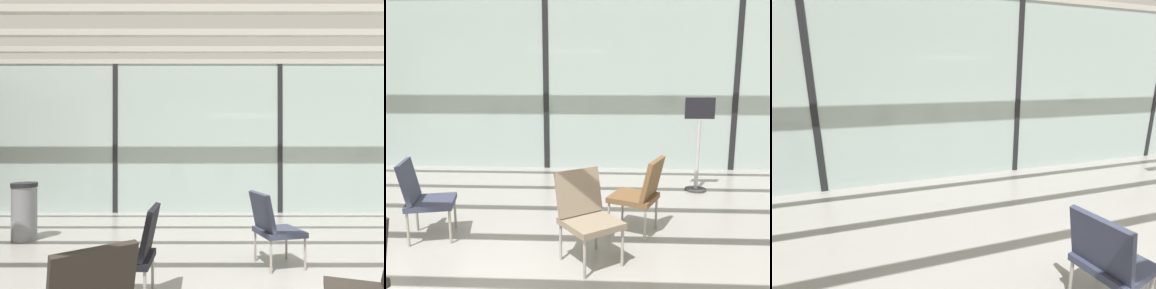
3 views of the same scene
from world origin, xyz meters
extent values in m
cube|color=#A3B7B2|center=(0.00, 5.20, 1.58)|extent=(14.00, 0.08, 3.16)
cube|color=black|center=(0.00, 5.20, 1.58)|extent=(0.10, 0.12, 3.16)
cube|color=black|center=(3.50, 5.20, 1.58)|extent=(0.10, 0.12, 3.16)
ellipsoid|color=silver|center=(1.50, 10.48, 1.96)|extent=(12.70, 3.92, 3.92)
sphere|color=gray|center=(-4.34, 10.48, 1.96)|extent=(2.16, 2.16, 2.16)
sphere|color=black|center=(-1.99, 8.68, 2.25)|extent=(0.28, 0.28, 0.28)
sphere|color=black|center=(-1.09, 8.68, 2.25)|extent=(0.28, 0.28, 0.28)
sphere|color=black|center=(-0.19, 8.68, 2.25)|extent=(0.28, 0.28, 0.28)
sphere|color=black|center=(0.71, 8.68, 2.25)|extent=(0.28, 0.28, 0.28)
sphere|color=black|center=(1.61, 8.68, 2.25)|extent=(0.28, 0.28, 0.28)
sphere|color=black|center=(2.51, 8.68, 2.25)|extent=(0.28, 0.28, 0.28)
cube|color=brown|center=(1.38, 2.18, 0.40)|extent=(0.64, 0.64, 0.06)
cube|color=brown|center=(1.57, 2.09, 0.65)|extent=(0.33, 0.49, 0.44)
cylinder|color=gray|center=(1.28, 2.46, 0.18)|extent=(0.03, 0.03, 0.37)
cylinder|color=gray|center=(1.10, 2.08, 0.18)|extent=(0.03, 0.03, 0.37)
cylinder|color=gray|center=(1.66, 2.29, 0.18)|extent=(0.03, 0.03, 0.37)
cylinder|color=gray|center=(1.48, 1.91, 0.18)|extent=(0.03, 0.03, 0.37)
cube|color=#33384C|center=(-0.84, 1.91, 0.40)|extent=(0.58, 0.58, 0.06)
cube|color=#33384C|center=(-1.05, 1.86, 0.65)|extent=(0.25, 0.50, 0.44)
cylinder|color=gray|center=(-0.59, 1.76, 0.18)|extent=(0.03, 0.03, 0.37)
cylinder|color=gray|center=(-0.69, 2.16, 0.18)|extent=(0.03, 0.03, 0.37)
cylinder|color=gray|center=(-1.00, 1.66, 0.18)|extent=(0.03, 0.03, 0.37)
cylinder|color=gray|center=(-1.10, 2.07, 0.18)|extent=(0.03, 0.03, 0.37)
cube|color=#7F705B|center=(0.91, 1.40, 0.40)|extent=(0.67, 0.67, 0.06)
cube|color=#7F705B|center=(0.78, 1.58, 0.65)|extent=(0.47, 0.39, 0.44)
cylinder|color=gray|center=(0.86, 1.11, 0.18)|extent=(0.03, 0.03, 0.37)
cylinder|color=gray|center=(1.20, 1.35, 0.18)|extent=(0.03, 0.03, 0.37)
cylinder|color=gray|center=(0.61, 1.45, 0.18)|extent=(0.03, 0.03, 0.37)
cylinder|color=gray|center=(0.96, 1.69, 0.18)|extent=(0.03, 0.03, 0.37)
cylinder|color=#333333|center=(2.50, 3.79, 0.01)|extent=(0.32, 0.32, 0.03)
cylinder|color=#B2B2B7|center=(2.50, 3.79, 0.55)|extent=(0.06, 0.06, 1.10)
cube|color=black|center=(2.50, 3.79, 1.28)|extent=(0.44, 0.03, 0.32)
camera|label=1|loc=(-1.87, -2.14, 1.41)|focal=32.21mm
camera|label=2|loc=(0.95, -1.95, 1.76)|focal=35.40mm
camera|label=3|loc=(-2.53, 0.49, 1.84)|focal=25.34mm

